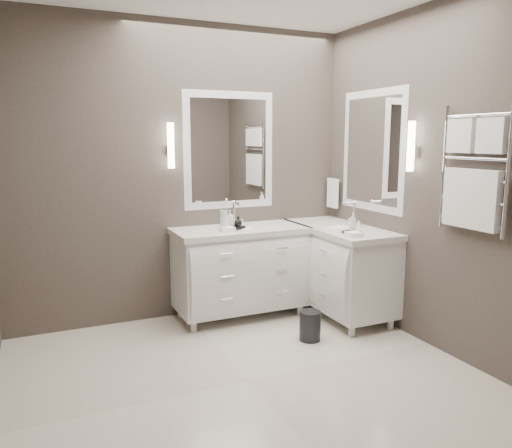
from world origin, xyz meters
name	(u,v)px	position (x,y,z in m)	size (l,w,h in m)	color
floor	(248,381)	(0.00, 0.00, -0.01)	(3.20, 3.00, 0.01)	beige
wall_back	(183,173)	(0.00, 1.50, 1.35)	(3.20, 0.01, 2.70)	#443B36
wall_front	(405,222)	(0.00, -1.50, 1.35)	(3.20, 0.01, 2.70)	#443B36
wall_right	(437,179)	(1.60, 0.00, 1.35)	(0.01, 3.00, 2.70)	#443B36
vanity_back	(240,266)	(0.45, 1.23, 0.49)	(1.24, 0.59, 0.97)	white
vanity_right	(339,264)	(1.33, 0.90, 0.49)	(0.59, 1.24, 0.97)	white
mirror_back	(229,151)	(0.45, 1.49, 1.55)	(0.90, 0.02, 1.10)	white
mirror_right	(372,151)	(1.59, 0.80, 1.55)	(0.02, 0.90, 1.10)	white
sconce_back	(171,146)	(-0.13, 1.43, 1.59)	(0.06, 0.06, 0.40)	white
sconce_right	(411,147)	(1.53, 0.22, 1.59)	(0.06, 0.06, 0.40)	white
towel_bar_corner	(333,192)	(1.54, 1.36, 1.12)	(0.03, 0.22, 0.30)	white
towel_ladder	(473,177)	(1.55, -0.40, 1.39)	(0.06, 0.58, 0.90)	white
waste_bin	(310,326)	(0.75, 0.45, 0.12)	(0.18, 0.18, 0.25)	black
amenity_tray_back	(234,228)	(0.37, 1.18, 0.86)	(0.17, 0.13, 0.03)	black
amenity_tray_right	(352,232)	(1.22, 0.55, 0.86)	(0.11, 0.15, 0.02)	black
water_bottle	(224,221)	(0.25, 1.12, 0.94)	(0.07, 0.07, 0.19)	silver
soap_bottle_a	(230,218)	(0.34, 1.20, 0.95)	(0.07, 0.07, 0.15)	white
soap_bottle_b	(238,221)	(0.40, 1.15, 0.92)	(0.07, 0.07, 0.09)	black
soap_bottle_c	(353,222)	(1.22, 0.55, 0.95)	(0.06, 0.06, 0.16)	white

